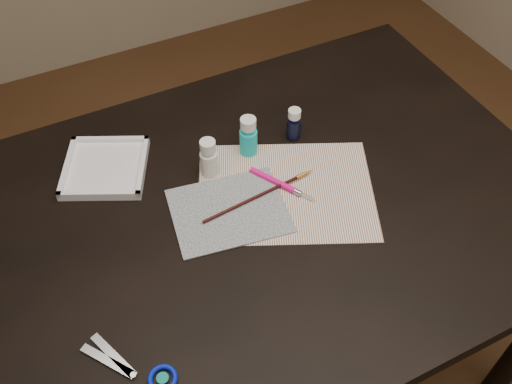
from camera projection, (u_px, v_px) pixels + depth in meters
name	position (u px, v px, depth m)	size (l,w,h in m)	color
ground	(256.00, 363.00, 1.77)	(3.50, 3.50, 0.02)	#422614
table	(256.00, 299.00, 1.48)	(1.30, 0.90, 0.75)	black
paper	(286.00, 191.00, 1.23)	(0.38, 0.29, 0.00)	white
canvas	(229.00, 211.00, 1.19)	(0.24, 0.19, 0.00)	black
paint_bottle_white	(209.00, 158.00, 1.23)	(0.04, 0.04, 0.09)	white
paint_bottle_cyan	(248.00, 136.00, 1.27)	(0.04, 0.04, 0.10)	#12C8C9
paint_bottle_navy	(294.00, 124.00, 1.31)	(0.03, 0.03, 0.08)	black
paintbrush	(261.00, 195.00, 1.21)	(0.28, 0.01, 0.01)	black
craft_knife	(283.00, 185.00, 1.23)	(0.17, 0.01, 0.01)	#EE0E84
scissors	(123.00, 373.00, 0.95)	(0.20, 0.10, 0.01)	silver
palette_tray	(105.00, 167.00, 1.26)	(0.18, 0.18, 0.02)	white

